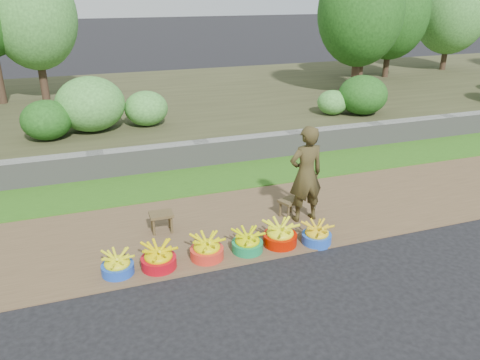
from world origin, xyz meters
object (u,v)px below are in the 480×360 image
object	(u,v)px
basin_d	(247,242)
basin_e	(280,235)
basin_f	(317,235)
vendor_woman	(306,174)
stool_right	(290,203)
stool_left	(161,217)
basin_c	(207,249)
basin_a	(117,265)
basin_b	(159,258)

from	to	relation	value
basin_d	basin_e	size ratio (longest dim) A/B	0.90
basin_d	basin_f	distance (m)	1.09
vendor_woman	stool_right	bearing A→B (deg)	-47.95
basin_d	stool_left	bearing A→B (deg)	137.08
basin_c	vendor_woman	bearing A→B (deg)	18.73
basin_a	vendor_woman	bearing A→B (deg)	11.13
basin_d	vendor_woman	world-z (taller)	vendor_woman
basin_a	stool_left	bearing A→B (deg)	51.03
basin_e	vendor_woman	size ratio (longest dim) A/B	0.32
basin_f	stool_left	distance (m)	2.45
basin_b	basin_f	size ratio (longest dim) A/B	1.09
basin_e	vendor_woman	xyz separation A→B (m)	(0.71, 0.63, 0.66)
basin_b	basin_c	size ratio (longest dim) A/B	1.02
basin_d	basin_e	distance (m)	0.54
basin_a	basin_f	size ratio (longest dim) A/B	0.97
basin_a	vendor_woman	size ratio (longest dim) A/B	0.27
basin_a	basin_e	size ratio (longest dim) A/B	0.86
stool_right	basin_f	bearing A→B (deg)	-89.28
basin_c	stool_right	xyz separation A→B (m)	(1.69, 0.81, 0.10)
basin_c	stool_left	world-z (taller)	basin_c
basin_e	vendor_woman	distance (m)	1.16
basin_a	basin_b	xyz separation A→B (m)	(0.56, -0.04, 0.02)
basin_a	basin_d	size ratio (longest dim) A/B	0.96
basin_d	basin_c	bearing A→B (deg)	179.03
basin_c	stool_right	distance (m)	1.88
basin_c	basin_f	xyz separation A→B (m)	(1.71, -0.13, -0.01)
basin_c	basin_e	xyz separation A→B (m)	(1.15, 0.01, 0.01)
basin_b	stool_right	world-z (taller)	basin_b
vendor_woman	basin_d	bearing A→B (deg)	25.44
basin_b	basin_f	xyz separation A→B (m)	(2.41, -0.12, -0.01)
basin_d	basin_a	bearing A→B (deg)	179.13
basin_a	basin_f	world-z (taller)	basin_f
basin_c	basin_d	distance (m)	0.62
basin_a	stool_right	world-z (taller)	same
basin_e	basin_f	bearing A→B (deg)	-14.25
basin_b	basin_f	bearing A→B (deg)	-2.74
basin_a	basin_e	world-z (taller)	basin_e
basin_b	basin_d	distance (m)	1.32
basin_f	stool_right	bearing A→B (deg)	90.72
basin_a	vendor_woman	xyz separation A→B (m)	(3.13, 0.62, 0.69)
basin_b	stool_right	bearing A→B (deg)	19.14
basin_c	basin_f	bearing A→B (deg)	-4.44
stool_right	vendor_woman	size ratio (longest dim) A/B	0.26
basin_b	basin_d	world-z (taller)	basin_b
basin_a	stool_left	xyz separation A→B (m)	(0.79, 0.98, 0.13)
basin_f	basin_e	bearing A→B (deg)	165.75
vendor_woman	basin_c	bearing A→B (deg)	16.89
basin_d	basin_f	xyz separation A→B (m)	(1.09, -0.12, -0.00)
basin_a	stool_right	size ratio (longest dim) A/B	1.04
stool_right	basin_c	bearing A→B (deg)	-154.32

